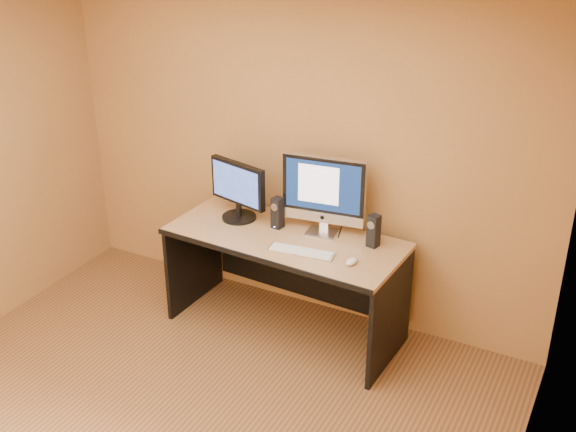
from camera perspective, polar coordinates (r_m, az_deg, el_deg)
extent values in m
plane|color=white|center=(3.53, -14.09, 14.59)|extent=(4.00, 4.00, 0.00)
cube|color=silver|center=(5.06, 1.05, -2.83)|extent=(0.48, 0.18, 0.02)
ellipsoid|color=silver|center=(4.94, 5.06, -3.58)|extent=(0.08, 0.12, 0.04)
cylinder|color=black|center=(5.39, 4.17, -1.11)|extent=(0.07, 0.24, 0.01)
cylinder|color=black|center=(5.45, 2.70, -0.76)|extent=(0.08, 0.19, 0.01)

